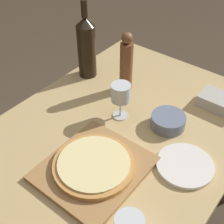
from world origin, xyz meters
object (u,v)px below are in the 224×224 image
wine_bottle (86,47)px  wine_glass (121,94)px  pizza (94,164)px  pepper_mill (126,64)px  small_bowl (168,121)px

wine_bottle → wine_glass: bearing=-25.8°
pizza → wine_glass: bearing=109.4°
wine_bottle → pepper_mill: (0.21, 0.02, -0.02)m
wine_glass → small_bowl: (0.18, 0.07, -0.09)m
pepper_mill → small_bowl: pepper_mill is taller
pizza → wine_glass: (-0.10, 0.28, 0.08)m
pepper_mill → small_bowl: 0.32m
wine_bottle → pepper_mill: wine_bottle is taller
pizza → small_bowl: (0.08, 0.35, -0.00)m
pizza → wine_bottle: bearing=133.5°
pizza → small_bowl: bearing=76.3°
wine_glass → small_bowl: 0.22m
pepper_mill → wine_bottle: bearing=-175.1°
wine_glass → small_bowl: wine_glass is taller
pizza → small_bowl: size_ratio=2.05×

